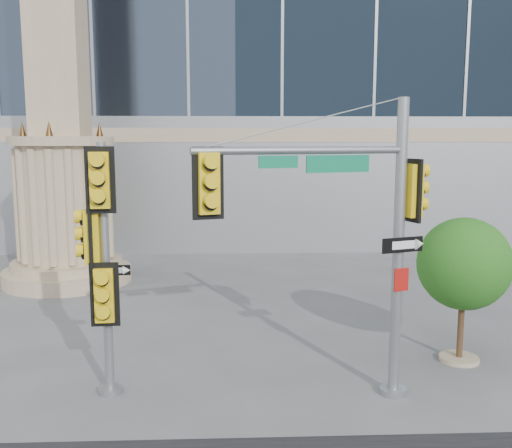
{
  "coord_description": "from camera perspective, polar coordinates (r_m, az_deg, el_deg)",
  "views": [
    {
      "loc": [
        -0.17,
        -10.98,
        4.97
      ],
      "look_at": [
        0.38,
        2.0,
        3.06
      ],
      "focal_mm": 40.0,
      "sensor_mm": 36.0,
      "label": 1
    }
  ],
  "objects": [
    {
      "name": "ground",
      "position": [
        12.05,
        -1.45,
        -15.99
      ],
      "size": [
        120.0,
        120.0,
        0.0
      ],
      "primitive_type": "plane",
      "color": "#545456",
      "rests_on": "ground"
    },
    {
      "name": "main_signal_pole",
      "position": [
        10.55,
        9.5,
        0.6
      ],
      "size": [
        4.32,
        1.74,
        5.76
      ],
      "rotation": [
        0.0,
        0.0,
        0.31
      ],
      "color": "slate",
      "rests_on": "ground"
    },
    {
      "name": "secondary_signal_pole",
      "position": [
        11.19,
        -15.23,
        -2.6
      ],
      "size": [
        0.86,
        0.64,
        4.94
      ],
      "rotation": [
        0.0,
        0.0,
        0.06
      ],
      "color": "slate",
      "rests_on": "ground"
    },
    {
      "name": "monument",
      "position": [
        20.82,
        -18.94,
        9.42
      ],
      "size": [
        4.4,
        4.4,
        16.6
      ],
      "color": "tan",
      "rests_on": "ground"
    },
    {
      "name": "street_tree",
      "position": [
        13.54,
        20.2,
        -4.11
      ],
      "size": [
        2.11,
        2.06,
        3.29
      ],
      "color": "tan",
      "rests_on": "ground"
    }
  ]
}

